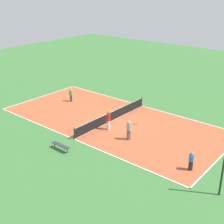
{
  "coord_description": "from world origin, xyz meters",
  "views": [
    {
      "loc": [
        21.09,
        17.48,
        12.2
      ],
      "look_at": [
        0.0,
        0.0,
        0.9
      ],
      "focal_mm": 50.0,
      "sensor_mm": 36.0,
      "label": 1
    }
  ],
  "objects_px": {
    "tennis_net": "(112,116)",
    "bench": "(61,146)",
    "tennis_ball_near_net": "(186,144)",
    "tennis_ball_right_alley": "(71,105)",
    "player_far_green": "(71,94)",
    "player_coach_red": "(109,119)",
    "player_near_blue": "(191,160)",
    "player_baseline_gray": "(129,129)",
    "fence_post_back_right": "(224,163)"
  },
  "relations": [
    {
      "from": "tennis_net",
      "to": "bench",
      "type": "bearing_deg",
      "value": 4.42
    },
    {
      "from": "tennis_ball_near_net",
      "to": "tennis_ball_right_alley",
      "type": "distance_m",
      "value": 13.84
    },
    {
      "from": "player_far_green",
      "to": "tennis_ball_near_net",
      "type": "distance_m",
      "value": 14.72
    },
    {
      "from": "player_far_green",
      "to": "player_coach_red",
      "type": "xyz_separation_m",
      "value": [
        2.88,
        7.93,
        0.19
      ]
    },
    {
      "from": "player_far_green",
      "to": "player_near_blue",
      "type": "xyz_separation_m",
      "value": [
        4.23,
        16.64,
        -0.01
      ]
    },
    {
      "from": "bench",
      "to": "player_far_green",
      "type": "height_order",
      "value": "player_far_green"
    },
    {
      "from": "tennis_ball_right_alley",
      "to": "player_coach_red",
      "type": "bearing_deg",
      "value": 74.03
    },
    {
      "from": "player_far_green",
      "to": "player_baseline_gray",
      "type": "relative_size",
      "value": 0.83
    },
    {
      "from": "bench",
      "to": "tennis_ball_near_net",
      "type": "bearing_deg",
      "value": 44.69
    },
    {
      "from": "player_far_green",
      "to": "fence_post_back_right",
      "type": "xyz_separation_m",
      "value": [
        5.64,
        19.3,
        1.49
      ]
    },
    {
      "from": "tennis_ball_right_alley",
      "to": "fence_post_back_right",
      "type": "relative_size",
      "value": 0.01
    },
    {
      "from": "tennis_ball_near_net",
      "to": "fence_post_back_right",
      "type": "height_order",
      "value": "fence_post_back_right"
    },
    {
      "from": "player_coach_red",
      "to": "player_baseline_gray",
      "type": "xyz_separation_m",
      "value": [
        0.42,
        2.58,
        0.01
      ]
    },
    {
      "from": "player_far_green",
      "to": "tennis_ball_right_alley",
      "type": "distance_m",
      "value": 1.42
    },
    {
      "from": "player_far_green",
      "to": "fence_post_back_right",
      "type": "height_order",
      "value": "fence_post_back_right"
    },
    {
      "from": "bench",
      "to": "tennis_ball_right_alley",
      "type": "xyz_separation_m",
      "value": [
        -7.29,
        -6.61,
        -0.33
      ]
    },
    {
      "from": "player_near_blue",
      "to": "player_baseline_gray",
      "type": "relative_size",
      "value": 0.82
    },
    {
      "from": "player_near_blue",
      "to": "tennis_ball_near_net",
      "type": "relative_size",
      "value": 21.0
    },
    {
      "from": "player_baseline_gray",
      "to": "tennis_ball_near_net",
      "type": "relative_size",
      "value": 25.69
    },
    {
      "from": "tennis_net",
      "to": "player_near_blue",
      "type": "height_order",
      "value": "player_near_blue"
    },
    {
      "from": "tennis_net",
      "to": "player_near_blue",
      "type": "relative_size",
      "value": 7.03
    },
    {
      "from": "tennis_net",
      "to": "tennis_ball_right_alley",
      "type": "distance_m",
      "value": 6.09
    },
    {
      "from": "bench",
      "to": "player_near_blue",
      "type": "height_order",
      "value": "player_near_blue"
    },
    {
      "from": "tennis_net",
      "to": "player_far_green",
      "type": "bearing_deg",
      "value": -99.47
    },
    {
      "from": "bench",
      "to": "fence_post_back_right",
      "type": "bearing_deg",
      "value": 11.91
    },
    {
      "from": "player_far_green",
      "to": "player_baseline_gray",
      "type": "distance_m",
      "value": 11.02
    },
    {
      "from": "tennis_ball_near_net",
      "to": "fence_post_back_right",
      "type": "relative_size",
      "value": 0.01
    },
    {
      "from": "tennis_net",
      "to": "player_near_blue",
      "type": "bearing_deg",
      "value": 72.45
    },
    {
      "from": "tennis_net",
      "to": "player_baseline_gray",
      "type": "xyz_separation_m",
      "value": [
        2.16,
        3.61,
        0.5
      ]
    },
    {
      "from": "player_coach_red",
      "to": "tennis_ball_near_net",
      "type": "xyz_separation_m",
      "value": [
        -1.89,
        6.73,
        -0.97
      ]
    },
    {
      "from": "tennis_ball_near_net",
      "to": "player_baseline_gray",
      "type": "bearing_deg",
      "value": -60.83
    },
    {
      "from": "player_baseline_gray",
      "to": "player_coach_red",
      "type": "bearing_deg",
      "value": 110.15
    },
    {
      "from": "player_baseline_gray",
      "to": "player_near_blue",
      "type": "bearing_deg",
      "value": -69.1
    },
    {
      "from": "tennis_net",
      "to": "player_baseline_gray",
      "type": "relative_size",
      "value": 5.75
    },
    {
      "from": "tennis_net",
      "to": "tennis_ball_near_net",
      "type": "xyz_separation_m",
      "value": [
        -0.16,
        7.77,
        -0.48
      ]
    },
    {
      "from": "player_coach_red",
      "to": "tennis_ball_near_net",
      "type": "distance_m",
      "value": 7.06
    },
    {
      "from": "tennis_net",
      "to": "tennis_ball_right_alley",
      "type": "bearing_deg",
      "value": -92.83
    },
    {
      "from": "bench",
      "to": "fence_post_back_right",
      "type": "height_order",
      "value": "fence_post_back_right"
    },
    {
      "from": "bench",
      "to": "player_far_green",
      "type": "bearing_deg",
      "value": 132.42
    },
    {
      "from": "player_far_green",
      "to": "tennis_ball_right_alley",
      "type": "height_order",
      "value": "player_far_green"
    },
    {
      "from": "tennis_ball_right_alley",
      "to": "player_far_green",
      "type": "bearing_deg",
      "value": -135.76
    },
    {
      "from": "tennis_ball_near_net",
      "to": "fence_post_back_right",
      "type": "xyz_separation_m",
      "value": [
        4.65,
        4.64,
        2.26
      ]
    },
    {
      "from": "tennis_net",
      "to": "fence_post_back_right",
      "type": "xyz_separation_m",
      "value": [
        4.49,
        12.41,
        1.78
      ]
    },
    {
      "from": "player_far_green",
      "to": "player_near_blue",
      "type": "height_order",
      "value": "player_far_green"
    },
    {
      "from": "player_near_blue",
      "to": "bench",
      "type": "bearing_deg",
      "value": -118.65
    },
    {
      "from": "player_baseline_gray",
      "to": "tennis_ball_right_alley",
      "type": "distance_m",
      "value": 10.04
    },
    {
      "from": "tennis_net",
      "to": "fence_post_back_right",
      "type": "height_order",
      "value": "fence_post_back_right"
    },
    {
      "from": "tennis_ball_right_alley",
      "to": "fence_post_back_right",
      "type": "height_order",
      "value": "fence_post_back_right"
    },
    {
      "from": "player_coach_red",
      "to": "fence_post_back_right",
      "type": "bearing_deg",
      "value": 1.15
    },
    {
      "from": "player_baseline_gray",
      "to": "tennis_ball_near_net",
      "type": "bearing_deg",
      "value": -31.35
    }
  ]
}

